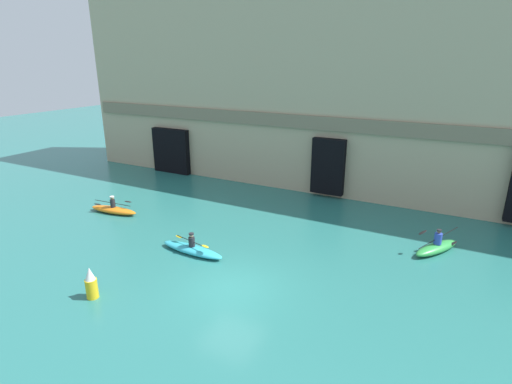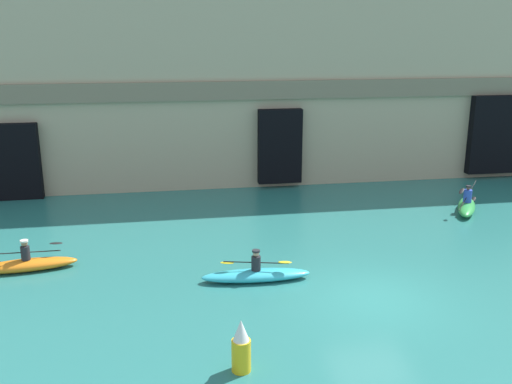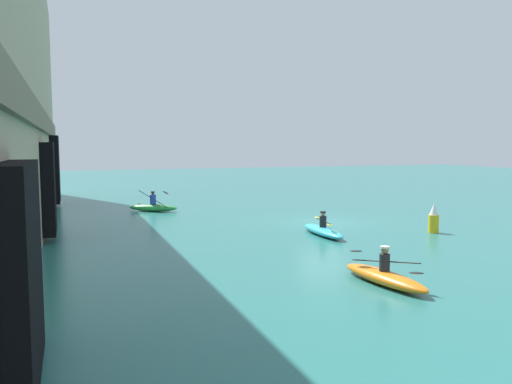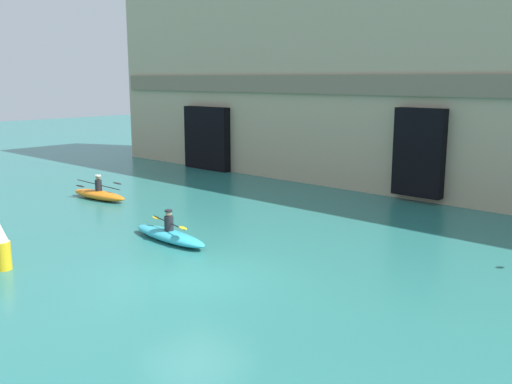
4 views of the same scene
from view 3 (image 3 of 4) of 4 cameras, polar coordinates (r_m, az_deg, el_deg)
The scene contains 5 objects.
ground_plane at distance 25.69m, azimuth 7.69°, elevation -3.43°, with size 120.00×120.00×0.00m, color #28706B.
kayak_green at distance 30.11m, azimuth -11.68°, elevation -1.69°, with size 2.12×2.90×1.27m.
kayak_orange at distance 14.67m, azimuth 14.45°, elevation -9.32°, with size 3.32×1.11×1.09m.
kayak_cyan at distance 21.96m, azimuth 7.65°, elevation -4.37°, with size 3.54×0.94×1.05m.
marker_buoy at distance 23.70m, azimuth 19.64°, elevation -2.93°, with size 0.46×0.46×1.33m.
Camera 3 is at (-22.33, 12.08, 3.91)m, focal length 35.00 mm.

